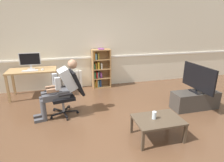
% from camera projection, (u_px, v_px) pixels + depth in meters
% --- Properties ---
extents(ground_plane, '(18.00, 18.00, 0.00)m').
position_uv_depth(ground_plane, '(115.00, 129.00, 3.50)').
color(ground_plane, brown).
extents(back_wall, '(12.00, 0.13, 2.70)m').
position_uv_depth(back_wall, '(92.00, 43.00, 5.52)').
color(back_wall, beige).
rests_on(back_wall, ground_plane).
extents(computer_desk, '(1.24, 0.64, 0.76)m').
position_uv_depth(computer_desk, '(33.00, 74.00, 4.87)').
color(computer_desk, tan).
rests_on(computer_desk, ground_plane).
extents(imac_monitor, '(0.54, 0.14, 0.44)m').
position_uv_depth(imac_monitor, '(30.00, 60.00, 4.82)').
color(imac_monitor, silver).
rests_on(imac_monitor, computer_desk).
extents(keyboard, '(0.39, 0.12, 0.02)m').
position_uv_depth(keyboard, '(30.00, 71.00, 4.70)').
color(keyboard, silver).
rests_on(keyboard, computer_desk).
extents(computer_mouse, '(0.06, 0.10, 0.03)m').
position_uv_depth(computer_mouse, '(42.00, 70.00, 4.79)').
color(computer_mouse, white).
rests_on(computer_mouse, computer_desk).
extents(bookshelf, '(0.56, 0.29, 1.21)m').
position_uv_depth(bookshelf, '(100.00, 69.00, 5.61)').
color(bookshelf, '#AD7F4C').
rests_on(bookshelf, ground_plane).
extents(radiator, '(0.91, 0.08, 0.54)m').
position_uv_depth(radiator, '(67.00, 80.00, 5.56)').
color(radiator, white).
rests_on(radiator, ground_plane).
extents(office_chair, '(0.78, 0.63, 0.98)m').
position_uv_depth(office_chair, '(69.00, 91.00, 3.98)').
color(office_chair, black).
rests_on(office_chair, ground_plane).
extents(person_seated, '(1.00, 0.50, 1.22)m').
position_uv_depth(person_seated, '(60.00, 87.00, 3.86)').
color(person_seated, '#4C4C51').
rests_on(person_seated, ground_plane).
extents(tv_stand, '(1.10, 0.40, 0.41)m').
position_uv_depth(tv_stand, '(195.00, 100.00, 4.31)').
color(tv_stand, '#3D3833').
rests_on(tv_stand, ground_plane).
extents(tv_screen, '(0.21, 0.99, 0.63)m').
position_uv_depth(tv_screen, '(198.00, 78.00, 4.14)').
color(tv_screen, black).
rests_on(tv_screen, tv_stand).
extents(coffee_table, '(0.82, 0.57, 0.38)m').
position_uv_depth(coffee_table, '(158.00, 121.00, 3.16)').
color(coffee_table, '#4C3D2D').
rests_on(coffee_table, ground_plane).
extents(drinking_glass, '(0.07, 0.07, 0.13)m').
position_uv_depth(drinking_glass, '(154.00, 115.00, 3.12)').
color(drinking_glass, silver).
rests_on(drinking_glass, coffee_table).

